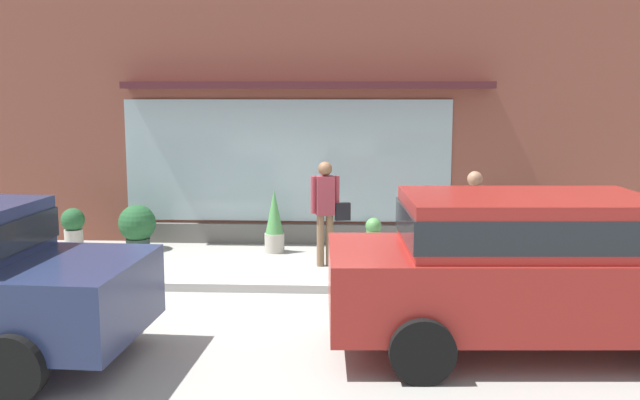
% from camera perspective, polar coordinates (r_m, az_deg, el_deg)
% --- Properties ---
extents(ground_plane, '(60.00, 60.00, 0.00)m').
position_cam_1_polar(ground_plane, '(10.13, -2.17, -7.05)').
color(ground_plane, '#9E9B93').
extents(curb_strip, '(14.00, 0.24, 0.12)m').
position_cam_1_polar(curb_strip, '(9.93, -2.27, -7.03)').
color(curb_strip, '#B2B2AD').
rests_on(curb_strip, ground_plane).
extents(storefront, '(14.00, 0.81, 4.80)m').
position_cam_1_polar(storefront, '(12.94, -1.00, 6.95)').
color(storefront, brown).
rests_on(storefront, ground_plane).
extents(fire_hydrant, '(0.40, 0.37, 0.84)m').
position_cam_1_polar(fire_hydrant, '(10.95, 4.32, -3.62)').
color(fire_hydrant, '#4C8C47').
rests_on(fire_hydrant, ground_plane).
extents(pedestrian_with_handbag, '(0.63, 0.26, 1.67)m').
position_cam_1_polar(pedestrian_with_handbag, '(11.16, 0.53, -0.49)').
color(pedestrian_with_handbag, brown).
rests_on(pedestrian_with_handbag, ground_plane).
extents(pedestrian_passerby, '(0.46, 0.26, 1.63)m').
position_cam_1_polar(pedestrian_passerby, '(10.43, 12.28, -1.44)').
color(pedestrian_passerby, '#8E333D').
rests_on(pedestrian_passerby, ground_plane).
extents(parked_car_red, '(4.66, 2.10, 1.68)m').
position_cam_1_polar(parked_car_red, '(7.83, 17.17, -4.97)').
color(parked_car_red, maroon).
rests_on(parked_car_red, ground_plane).
extents(potted_plant_trailing_edge, '(0.34, 0.34, 1.10)m').
position_cam_1_polar(potted_plant_trailing_edge, '(12.22, -3.70, -1.81)').
color(potted_plant_trailing_edge, '#B7B2A3').
rests_on(potted_plant_trailing_edge, ground_plane).
extents(potted_plant_doorstep, '(0.41, 0.41, 0.76)m').
position_cam_1_polar(potted_plant_doorstep, '(13.03, -19.27, -2.09)').
color(potted_plant_doorstep, '#B7B2A3').
rests_on(potted_plant_doorstep, ground_plane).
extents(potted_plant_window_left, '(0.52, 0.52, 1.18)m').
position_cam_1_polar(potted_plant_window_left, '(12.61, 16.04, -1.64)').
color(potted_plant_window_left, '#B7B2A3').
rests_on(potted_plant_window_left, ground_plane).
extents(potted_plant_near_hydrant, '(0.65, 0.65, 0.80)m').
position_cam_1_polar(potted_plant_near_hydrant, '(12.82, -14.52, -2.00)').
color(potted_plant_near_hydrant, '#33473D').
rests_on(potted_plant_near_hydrant, ground_plane).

